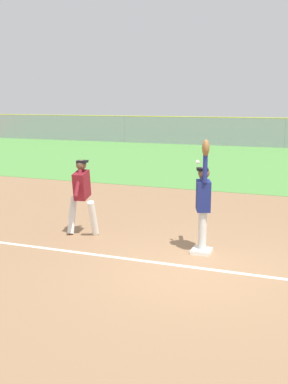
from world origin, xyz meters
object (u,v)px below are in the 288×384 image
object	(u,v)px
fielder	(203,197)
runner	(82,192)
baseball	(198,162)
parked_car_silver	(172,130)
first_base	(201,251)
parked_car_green	(239,132)

from	to	relation	value
fielder	runner	size ratio (longest dim) A/B	1.33
fielder	baseball	bearing A→B (deg)	-53.65
fielder	runner	xyz separation A→B (m)	(-2.81, 0.15, -0.12)
baseball	parked_car_silver	xyz separation A→B (m)	(-8.79, 26.18, -1.13)
first_base	baseball	world-z (taller)	baseball
parked_car_green	baseball	bearing A→B (deg)	-79.46
first_base	parked_car_green	bearing A→B (deg)	97.72
first_base	fielder	distance (m)	1.08
parked_car_silver	parked_car_green	world-z (taller)	same
parked_car_green	runner	bearing A→B (deg)	-85.26
runner	first_base	bearing A→B (deg)	-13.21
first_base	parked_car_green	size ratio (longest dim) A/B	0.08
parked_car_green	parked_car_silver	bearing A→B (deg)	-179.60
first_base	parked_car_silver	world-z (taller)	parked_car_silver
fielder	parked_car_silver	bearing A→B (deg)	-90.24
fielder	parked_car_green	distance (m)	26.27
fielder	baseball	size ratio (longest dim) A/B	30.81
fielder	parked_car_green	xyz separation A→B (m)	(-3.53, 26.03, -0.45)
first_base	baseball	distance (m)	1.78
fielder	parked_car_silver	world-z (taller)	fielder
fielder	first_base	bearing A→B (deg)	80.04
baseball	parked_car_silver	distance (m)	27.64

